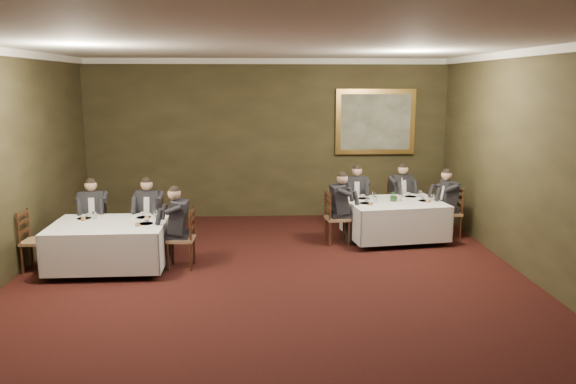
{
  "coord_description": "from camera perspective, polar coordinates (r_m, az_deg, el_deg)",
  "views": [
    {
      "loc": [
        -0.12,
        -7.46,
        3.0
      ],
      "look_at": [
        0.32,
        1.94,
        1.15
      ],
      "focal_mm": 35.0,
      "sensor_mm": 36.0,
      "label": 1
    }
  ],
  "objects": [
    {
      "name": "diner_main_backright",
      "position": [
        11.93,
        11.29,
        -1.13
      ],
      "size": [
        0.51,
        0.57,
        1.35
      ],
      "rotation": [
        0.0,
        0.0,
        3.41
      ],
      "color": "black",
      "rests_on": "chair_main_backright"
    },
    {
      "name": "diner_sec_backright",
      "position": [
        10.32,
        -13.83,
        -3.15
      ],
      "size": [
        0.45,
        0.52,
        1.35
      ],
      "rotation": [
        0.0,
        0.0,
        3.03
      ],
      "color": "black",
      "rests_on": "chair_sec_backright"
    },
    {
      "name": "chair_main_endleft",
      "position": [
        10.63,
        4.95,
        -3.73
      ],
      "size": [
        0.47,
        0.49,
        1.0
      ],
      "rotation": [
        0.0,
        0.0,
        -1.45
      ],
      "color": "#8E6C48",
      "rests_on": "ground"
    },
    {
      "name": "right_wall",
      "position": [
        8.61,
        25.96,
        1.65
      ],
      "size": [
        0.1,
        10.0,
        3.5
      ],
      "primitive_type": "cube",
      "color": "#2D2716",
      "rests_on": "ground"
    },
    {
      "name": "chair_sec_endleft",
      "position": [
        9.95,
        -24.11,
        -5.72
      ],
      "size": [
        0.43,
        0.45,
        1.0
      ],
      "rotation": [
        0.0,
        0.0,
        -1.58
      ],
      "color": "#8E6C48",
      "rests_on": "ground"
    },
    {
      "name": "painting",
      "position": [
        12.68,
        8.86,
        7.05
      ],
      "size": [
        1.77,
        0.09,
        1.44
      ],
      "color": "#E5B554",
      "rests_on": "back_wall"
    },
    {
      "name": "place_setting_table_second",
      "position": [
        9.98,
        -19.67,
        -2.31
      ],
      "size": [
        0.33,
        0.31,
        0.14
      ],
      "color": "white",
      "rests_on": "table_second"
    },
    {
      "name": "chair_main_backright",
      "position": [
        11.99,
        11.22,
        -2.19
      ],
      "size": [
        0.54,
        0.52,
        1.0
      ],
      "rotation": [
        0.0,
        0.0,
        3.41
      ],
      "color": "#8E6C48",
      "rests_on": "ground"
    },
    {
      "name": "diner_main_endright",
      "position": [
        11.39,
        16.01,
        -1.94
      ],
      "size": [
        0.5,
        0.44,
        1.35
      ],
      "rotation": [
        0.0,
        0.0,
        1.62
      ],
      "color": "black",
      "rests_on": "chair_main_endright"
    },
    {
      "name": "chair_main_endright",
      "position": [
        11.44,
        16.0,
        -3.05
      ],
      "size": [
        0.44,
        0.46,
        1.0
      ],
      "rotation": [
        0.0,
        0.0,
        1.62
      ],
      "color": "#8E6C48",
      "rests_on": "ground"
    },
    {
      "name": "place_setting_table_main",
      "position": [
        11.09,
        7.98,
        -0.46
      ],
      "size": [
        0.33,
        0.31,
        0.14
      ],
      "color": "white",
      "rests_on": "table_main"
    },
    {
      "name": "chair_sec_backleft",
      "position": [
        10.61,
        -19.01,
        -4.34
      ],
      "size": [
        0.5,
        0.48,
        1.0
      ],
      "rotation": [
        0.0,
        0.0,
        3.29
      ],
      "color": "#8E6C48",
      "rests_on": "ground"
    },
    {
      "name": "chair_main_backleft",
      "position": [
        11.67,
        6.83,
        -2.42
      ],
      "size": [
        0.44,
        0.42,
        1.0
      ],
      "rotation": [
        0.0,
        0.0,
        3.13
      ],
      "color": "#8E6C48",
      "rests_on": "ground"
    },
    {
      "name": "table_main",
      "position": [
        10.95,
        10.71,
        -2.55
      ],
      "size": [
        1.97,
        1.61,
        0.67
      ],
      "rotation": [
        0.0,
        0.0,
        0.14
      ],
      "color": "#32180D",
      "rests_on": "ground"
    },
    {
      "name": "centerpiece",
      "position": [
        10.87,
        10.74,
        -0.29
      ],
      "size": [
        0.23,
        0.2,
        0.24
      ],
      "primitive_type": "imported",
      "rotation": [
        0.0,
        0.0,
        -0.03
      ],
      "color": "#2D5926",
      "rests_on": "table_main"
    },
    {
      "name": "diner_main_backleft",
      "position": [
        11.61,
        6.87,
        -1.34
      ],
      "size": [
        0.42,
        0.48,
        1.35
      ],
      "rotation": [
        0.0,
        0.0,
        3.13
      ],
      "color": "black",
      "rests_on": "chair_main_backleft"
    },
    {
      "name": "ceiling",
      "position": [
        7.48,
        -1.81,
        14.95
      ],
      "size": [
        8.0,
        10.0,
        0.1
      ],
      "primitive_type": "cube",
      "color": "silver",
      "rests_on": "back_wall"
    },
    {
      "name": "table_second",
      "position": [
        9.57,
        -17.66,
        -4.88
      ],
      "size": [
        1.85,
        1.43,
        0.67
      ],
      "rotation": [
        0.0,
        0.0,
        0.02
      ],
      "color": "#32180D",
      "rests_on": "ground"
    },
    {
      "name": "chair_sec_backright",
      "position": [
        10.39,
        -13.76,
        -4.36
      ],
      "size": [
        0.48,
        0.47,
        1.0
      ],
      "rotation": [
        0.0,
        0.0,
        3.03
      ],
      "color": "#8E6C48",
      "rests_on": "ground"
    },
    {
      "name": "ground",
      "position": [
        8.04,
        -1.66,
        -10.79
      ],
      "size": [
        10.0,
        10.0,
        0.0
      ],
      "primitive_type": "plane",
      "color": "black",
      "rests_on": "ground"
    },
    {
      "name": "back_wall",
      "position": [
        12.52,
        -2.11,
        5.38
      ],
      "size": [
        8.0,
        0.1,
        3.5
      ],
      "primitive_type": "cube",
      "color": "#2D2716",
      "rests_on": "ground"
    },
    {
      "name": "front_wall",
      "position": [
        2.76,
        0.07,
        -15.78
      ],
      "size": [
        8.0,
        0.1,
        3.5
      ],
      "primitive_type": "cube",
      "color": "#2D2716",
      "rests_on": "ground"
    },
    {
      "name": "chair_sec_endright",
      "position": [
        9.4,
        -10.71,
        -5.87
      ],
      "size": [
        0.43,
        0.45,
        1.0
      ],
      "rotation": [
        0.0,
        0.0,
        1.54
      ],
      "color": "#8E6C48",
      "rests_on": "ground"
    },
    {
      "name": "diner_sec_backleft",
      "position": [
        10.54,
        -19.1,
        -3.16
      ],
      "size": [
        0.46,
        0.53,
        1.35
      ],
      "rotation": [
        0.0,
        0.0,
        3.29
      ],
      "color": "black",
      "rests_on": "chair_sec_backleft"
    },
    {
      "name": "candlestick",
      "position": [
        10.95,
        11.46,
        0.01
      ],
      "size": [
        0.07,
        0.07,
        0.46
      ],
      "color": "#AA7A34",
      "rests_on": "table_main"
    },
    {
      "name": "crown_molding",
      "position": [
        7.47,
        -1.81,
        14.49
      ],
      "size": [
        8.0,
        10.0,
        0.12
      ],
      "color": "white",
      "rests_on": "back_wall"
    },
    {
      "name": "diner_main_endleft",
      "position": [
        10.57,
        5.04,
        -2.53
      ],
      "size": [
        0.52,
        0.46,
        1.35
      ],
      "rotation": [
        0.0,
        0.0,
        -1.45
      ],
      "color": "black",
      "rests_on": "chair_main_endleft"
    },
    {
      "name": "diner_sec_endright",
      "position": [
        9.34,
        -10.83,
        -4.53
      ],
      "size": [
        0.49,
        0.43,
        1.35
      ],
      "rotation": [
        0.0,
        0.0,
        1.54
      ],
      "color": "black",
      "rests_on": "chair_sec_endright"
    }
  ]
}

